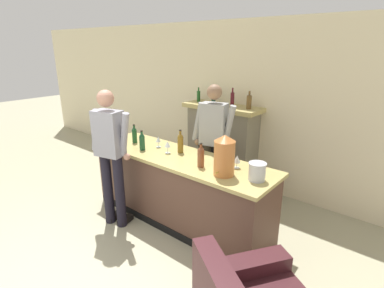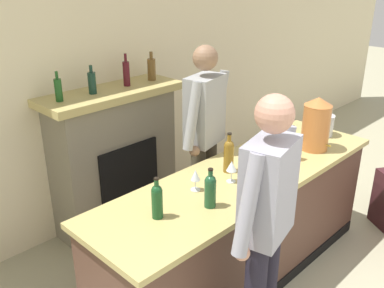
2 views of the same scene
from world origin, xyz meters
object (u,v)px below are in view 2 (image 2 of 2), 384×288
(person_bartender, at_px, (205,140))
(wine_glass_front_right, at_px, (232,167))
(copper_dispenser, at_px, (316,123))
(wine_glass_back_row, at_px, (290,129))
(wine_bottle_chardonnay_pale, at_px, (210,189))
(wine_bottle_port_short, at_px, (229,154))
(person_customer, at_px, (265,231))
(wine_bottle_cabernet_heavy, at_px, (283,133))
(wine_bottle_burgundy_dark, at_px, (291,145))
(ice_bucket_steel, at_px, (323,125))
(wine_bottle_rose_blush, at_px, (269,132))
(wine_glass_mid_counter, at_px, (195,176))
(wine_bottle_riesling_slim, at_px, (157,200))
(fireplace_stone, at_px, (115,159))

(person_bartender, relative_size, wine_glass_front_right, 11.07)
(copper_dispenser, bearing_deg, wine_glass_back_row, 87.75)
(wine_bottle_chardonnay_pale, bearing_deg, wine_glass_front_right, 18.83)
(wine_bottle_port_short, xyz_separation_m, wine_glass_back_row, (0.87, 0.02, -0.03))
(person_customer, height_order, wine_bottle_chardonnay_pale, person_customer)
(copper_dispenser, height_order, wine_glass_front_right, copper_dispenser)
(wine_bottle_cabernet_heavy, height_order, wine_glass_back_row, wine_bottle_cabernet_heavy)
(person_customer, bearing_deg, wine_bottle_burgundy_dark, 25.72)
(wine_bottle_cabernet_heavy, relative_size, wine_glass_back_row, 1.73)
(ice_bucket_steel, xyz_separation_m, wine_bottle_rose_blush, (-0.60, 0.20, 0.04))
(wine_bottle_rose_blush, xyz_separation_m, wine_glass_front_right, (-0.74, -0.20, -0.02))
(wine_bottle_rose_blush, xyz_separation_m, wine_bottle_burgundy_dark, (-0.10, -0.29, -0.00))
(wine_bottle_rose_blush, height_order, wine_bottle_burgundy_dark, wine_bottle_rose_blush)
(wine_glass_mid_counter, bearing_deg, wine_bottle_burgundy_dark, -11.84)
(person_bartender, bearing_deg, wine_bottle_riesling_slim, -151.55)
(wine_bottle_chardonnay_pale, relative_size, wine_glass_back_row, 1.73)
(person_bartender, distance_m, wine_glass_front_right, 0.67)
(wine_bottle_rose_blush, height_order, wine_glass_back_row, wine_bottle_rose_blush)
(person_bartender, height_order, wine_bottle_rose_blush, person_bartender)
(ice_bucket_steel, height_order, wine_bottle_cabernet_heavy, wine_bottle_cabernet_heavy)
(fireplace_stone, relative_size, person_customer, 0.93)
(fireplace_stone, relative_size, wine_glass_back_row, 10.65)
(wine_bottle_cabernet_heavy, height_order, wine_glass_mid_counter, wine_bottle_cabernet_heavy)
(wine_bottle_port_short, xyz_separation_m, wine_bottle_riesling_slim, (-0.82, -0.11, -0.02))
(wine_bottle_rose_blush, relative_size, wine_bottle_chardonnay_pale, 1.11)
(wine_bottle_cabernet_heavy, bearing_deg, wine_bottle_rose_blush, 142.46)
(wine_bottle_rose_blush, distance_m, wine_glass_back_row, 0.26)
(wine_bottle_riesling_slim, bearing_deg, wine_glass_front_right, -1.68)
(copper_dispenser, bearing_deg, wine_bottle_rose_blush, 128.14)
(fireplace_stone, relative_size, copper_dispenser, 3.65)
(wine_bottle_port_short, relative_size, wine_glass_mid_counter, 1.98)
(wine_bottle_port_short, bearing_deg, ice_bucket_steel, -6.18)
(fireplace_stone, bearing_deg, wine_bottle_chardonnay_pale, -101.54)
(wine_bottle_chardonnay_pale, relative_size, wine_glass_mid_counter, 1.72)
(wine_bottle_rose_blush, xyz_separation_m, wine_glass_mid_counter, (-1.02, -0.10, -0.03))
(wine_bottle_riesling_slim, relative_size, wine_glass_front_right, 1.67)
(person_bartender, xyz_separation_m, copper_dispenser, (0.65, -0.70, 0.16))
(wine_bottle_cabernet_heavy, bearing_deg, fireplace_stone, 125.01)
(wine_glass_front_right, bearing_deg, copper_dispenser, -6.62)
(wine_bottle_port_short, bearing_deg, wine_glass_front_right, -132.68)
(wine_glass_mid_counter, bearing_deg, person_bartender, 38.29)
(wine_glass_front_right, bearing_deg, person_bartender, 60.00)
(wine_bottle_burgundy_dark, height_order, wine_glass_mid_counter, wine_bottle_burgundy_dark)
(fireplace_stone, relative_size, ice_bucket_steel, 8.64)
(copper_dispenser, height_order, wine_bottle_chardonnay_pale, copper_dispenser)
(person_customer, relative_size, wine_bottle_burgundy_dark, 6.18)
(wine_glass_back_row, height_order, wine_glass_front_right, wine_glass_front_right)
(wine_glass_front_right, bearing_deg, fireplace_stone, 92.31)
(wine_bottle_cabernet_heavy, bearing_deg, copper_dispenser, -58.61)
(ice_bucket_steel, xyz_separation_m, wine_bottle_cabernet_heavy, (-0.49, 0.12, 0.03))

